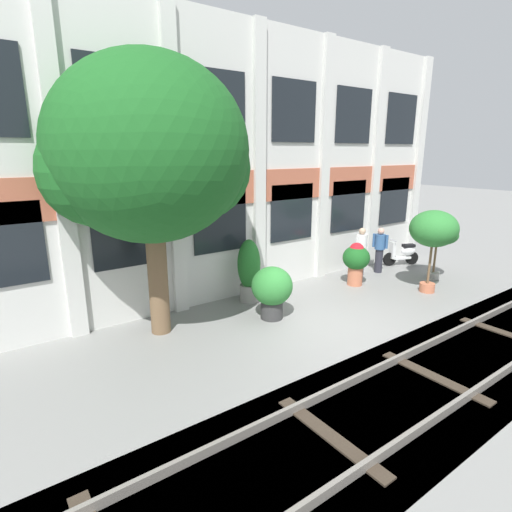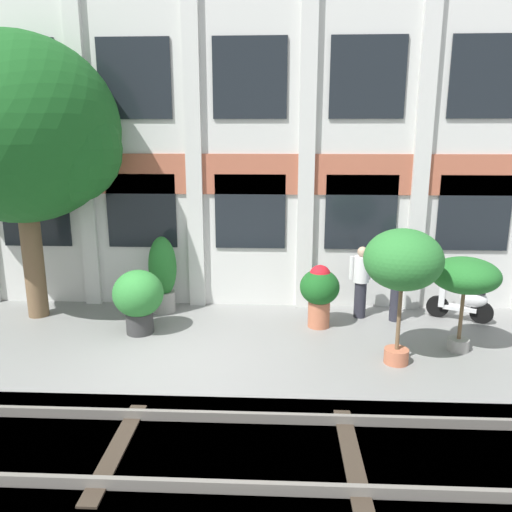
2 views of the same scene
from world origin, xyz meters
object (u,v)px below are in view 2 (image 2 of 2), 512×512
Objects in this scene: resident_by_doorway at (361,280)px; potted_plant_low_pan at (403,262)px; potted_plant_ribbed_drum at (138,297)px; potted_plant_terracotta_small at (465,278)px; potted_plant_glazed_jar at (320,290)px; broadleaf_tree at (20,135)px; resident_watching_tracks at (397,284)px; scooter_near_curb at (463,301)px; potted_plant_fluted_column at (163,273)px.

potted_plant_low_pan is at bearing 8.37° from resident_by_doorway.
potted_plant_terracotta_small reaches higher than potted_plant_ribbed_drum.
resident_by_doorway is (-0.30, 2.29, -1.00)m from potted_plant_low_pan.
potted_plant_terracotta_small reaches higher than potted_plant_glazed_jar.
potted_plant_low_pan is (7.50, -2.04, -2.10)m from broadleaf_tree.
broadleaf_tree is at bearing -87.12° from resident_by_doorway.
potted_plant_low_pan reaches higher than potted_plant_ribbed_drum.
potted_plant_terracotta_small reaches higher than resident_by_doorway.
potted_plant_ribbed_drum is 0.54× the size of potted_plant_low_pan.
resident_watching_tracks reaches higher than potted_plant_ribbed_drum.
scooter_near_curb is 2.26m from resident_by_doorway.
potted_plant_fluted_column is 6.33m from potted_plant_terracotta_small.
potted_plant_glazed_jar is (3.69, 0.52, 0.04)m from potted_plant_ribbed_drum.
broadleaf_tree is at bearing 164.76° from potted_plant_low_pan.
potted_plant_terracotta_small is at bearing -23.23° from potted_plant_glazed_jar.
potted_plant_terracotta_small is at bearing -5.23° from potted_plant_ribbed_drum.
potted_plant_glazed_jar is 0.55× the size of potted_plant_low_pan.
scooter_near_curb is at bearing 68.63° from potted_plant_terracotta_small.
potted_plant_glazed_jar is at bearing -12.48° from potted_plant_fluted_column.
potted_plant_low_pan is 1.51× the size of resident_by_doorway.
potted_plant_fluted_column is 1.09× the size of resident_by_doorway.
potted_plant_ribbed_drum is 0.85× the size of resident_watching_tracks.
broadleaf_tree is 2.46× the size of potted_plant_low_pan.
potted_plant_terracotta_small reaches higher than scooter_near_curb.
scooter_near_curb is at bearing 8.46° from potted_plant_ribbed_drum.
potted_plant_ribbed_drum is 5.20m from potted_plant_low_pan.
potted_plant_ribbed_drum is at bearing 166.80° from potted_plant_low_pan.
potted_plant_ribbed_drum is 4.78m from resident_by_doorway.
broadleaf_tree reaches higher than resident_by_doorway.
scooter_near_curb is (6.86, 1.02, -0.33)m from potted_plant_ribbed_drum.
resident_watching_tracks is at bearing 78.07° from potted_plant_low_pan.
potted_plant_fluted_column is at bearing 8.43° from broadleaf_tree.
potted_plant_ribbed_drum is 1.02× the size of scooter_near_curb.
potted_plant_glazed_jar is 2.35m from potted_plant_low_pan.
potted_plant_low_pan reaches higher than resident_watching_tracks.
potted_plant_terracotta_small is 1.97m from scooter_near_curb.
broadleaf_tree is 8.05m from potted_plant_low_pan.
resident_by_doorway reaches higher than potted_plant_glazed_jar.
resident_watching_tracks is at bearing 118.94° from potted_plant_terracotta_small.
broadleaf_tree is 4.62× the size of scooter_near_curb.
potted_plant_glazed_jar is 1.13m from resident_by_doorway.
potted_plant_terracotta_small is (8.79, -1.45, -2.53)m from broadleaf_tree.
resident_watching_tracks is at bearing -3.74° from potted_plant_fluted_column.
potted_plant_terracotta_small is at bearing 92.54° from scooter_near_curb.
potted_plant_terracotta_small is at bearing -9.39° from broadleaf_tree.
potted_plant_fluted_column reaches higher than resident_by_doorway.
resident_by_doorway is (4.65, 1.13, 0.09)m from potted_plant_ribbed_drum.
potted_plant_glazed_jar reaches higher than scooter_near_curb.
broadleaf_tree reaches higher than potted_plant_glazed_jar.
broadleaf_tree is 4.53× the size of potted_plant_ribbed_drum.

